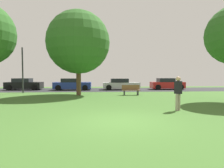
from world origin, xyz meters
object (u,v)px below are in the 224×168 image
street_lamp_post (23,70)px  parked_car_blue (72,85)px  parked_car_black (24,84)px  parked_car_red (167,84)px  person_thrower (178,92)px  park_bench (131,90)px  parked_car_silver (121,85)px  oak_tree_center (78,42)px

street_lamp_post → parked_car_blue: bearing=39.8°
parked_car_black → parked_car_red: parked_car_black is taller
parked_car_black → parked_car_blue: 5.85m
person_thrower → park_bench: (-1.16, 7.43, -0.48)m
park_bench → person_thrower: bearing=98.9°
parked_car_silver → street_lamp_post: size_ratio=0.98×
oak_tree_center → street_lamp_post: size_ratio=1.65×
oak_tree_center → person_thrower: (5.78, -7.81, -3.71)m
parked_car_blue → street_lamp_post: (-4.33, -3.61, 1.60)m
street_lamp_post → person_thrower: bearing=-41.3°
parked_car_red → park_bench: parked_car_red is taller
oak_tree_center → person_thrower: oak_tree_center is taller
parked_car_silver → parked_car_blue: bearing=-179.7°
parked_car_silver → oak_tree_center: bearing=-126.6°
oak_tree_center → parked_car_black: bearing=138.4°
oak_tree_center → parked_car_silver: bearing=53.4°
person_thrower → parked_car_black: person_thrower is taller
person_thrower → parked_car_black: 19.29m
person_thrower → parked_car_red: size_ratio=0.42×
parked_car_blue → parked_car_silver: 5.82m
parked_car_black → park_bench: 13.67m
parked_car_blue → parked_car_silver: size_ratio=1.00×
parked_car_silver → park_bench: bearing=-88.1°
oak_tree_center → street_lamp_post: 6.64m
person_thrower → parked_car_red: (4.47, 14.02, -0.30)m
park_bench → street_lamp_post: 10.86m
park_bench → parked_car_blue: bearing=-46.3°
person_thrower → street_lamp_post: bearing=-162.1°
parked_car_silver → parked_car_red: 5.84m
parked_car_black → park_bench: bearing=-29.9°
person_thrower → parked_car_blue: size_ratio=0.39×
parked_car_blue → street_lamp_post: street_lamp_post is taller
parked_car_silver → street_lamp_post: 10.91m
oak_tree_center → parked_car_red: bearing=31.2°
oak_tree_center → park_bench: (4.62, -0.38, -4.19)m
park_bench → street_lamp_post: street_lamp_post is taller
person_thrower → parked_car_silver: bearing=154.9°
parked_car_blue → park_bench: 8.72m
parked_car_black → parked_car_silver: (11.65, -0.48, -0.02)m
oak_tree_center → parked_car_red: oak_tree_center is taller
oak_tree_center → parked_car_silver: (4.42, 5.94, -4.02)m
parked_car_red → park_bench: (-5.62, -6.60, -0.18)m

